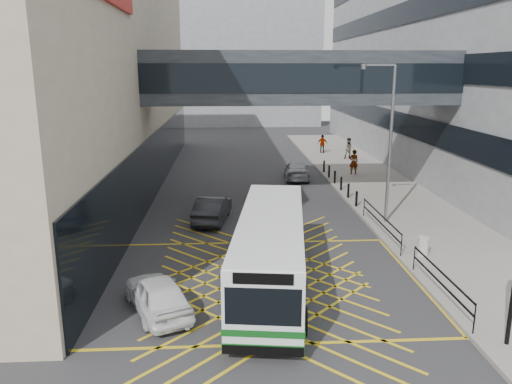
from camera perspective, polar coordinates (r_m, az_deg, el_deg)
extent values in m
plane|color=#333335|center=(19.60, 0.69, -10.25)|extent=(120.00, 120.00, 0.00)
cube|color=black|center=(34.69, -11.07, 3.68)|extent=(0.10, 41.50, 4.00)
cube|color=black|center=(44.06, 14.31, 8.28)|extent=(0.10, 43.50, 1.60)
cube|color=black|center=(43.88, 14.63, 13.48)|extent=(0.10, 43.50, 1.60)
cube|color=black|center=(44.05, 14.97, 18.68)|extent=(0.10, 43.50, 1.60)
cube|color=gray|center=(77.84, -4.00, 14.64)|extent=(28.00, 16.00, 18.00)
cube|color=#2B3035|center=(30.14, 4.94, 12.89)|extent=(20.00, 4.00, 3.00)
cube|color=black|center=(28.14, 5.54, 12.81)|extent=(19.50, 0.06, 1.60)
cube|color=black|center=(32.14, 4.42, 12.97)|extent=(19.50, 0.06, 1.60)
cube|color=gray|center=(35.31, 13.67, 0.54)|extent=(6.00, 54.00, 0.16)
cube|color=gold|center=(19.60, 0.69, -10.24)|extent=(12.00, 9.00, 0.01)
cube|color=silver|center=(18.49, 1.72, -6.60)|extent=(3.56, 10.21, 2.46)
cube|color=#0F4B16|center=(18.90, 1.69, -9.64)|extent=(3.60, 10.25, 0.31)
cube|color=#0F4B16|center=(18.71, 1.70, -8.29)|extent=(3.62, 10.26, 0.20)
cube|color=black|center=(18.90, 1.80, -5.11)|extent=(3.45, 8.96, 0.95)
cube|color=black|center=(13.84, 0.80, -12.96)|extent=(2.08, 0.34, 1.09)
cube|color=black|center=(13.47, 0.81, -9.89)|extent=(1.63, 0.27, 0.32)
cube|color=silver|center=(18.10, 1.75, -2.93)|extent=(3.53, 10.12, 0.09)
cube|color=black|center=(14.47, 0.78, -17.65)|extent=(2.27, 0.39, 0.27)
cube|color=black|center=(23.57, 2.23, -4.82)|extent=(2.27, 0.39, 0.27)
cylinder|color=black|center=(16.06, -3.06, -14.25)|extent=(0.37, 0.93, 0.91)
cylinder|color=black|center=(15.95, 5.41, -14.49)|extent=(0.37, 0.93, 0.91)
cylinder|color=black|center=(21.67, -1.01, -6.53)|extent=(0.37, 0.93, 0.91)
cylinder|color=black|center=(21.59, 5.09, -6.66)|extent=(0.37, 0.93, 0.91)
imported|color=white|center=(17.42, -11.19, -11.35)|extent=(3.26, 4.54, 1.34)
imported|color=black|center=(26.90, -5.01, -1.94)|extent=(2.43, 4.64, 1.38)
imported|color=#9CA0A4|center=(37.27, 4.67, 2.54)|extent=(2.19, 4.53, 1.37)
cylinder|color=slate|center=(26.39, 15.08, 5.08)|extent=(0.17, 0.17, 8.04)
cube|color=slate|center=(25.81, 13.95, 13.93)|extent=(1.61, 0.21, 0.10)
cylinder|color=slate|center=(25.54, 12.20, 13.84)|extent=(0.30, 0.30, 0.25)
cylinder|color=#ADA89E|center=(22.83, 18.55, -5.90)|extent=(0.47, 0.47, 0.81)
cube|color=black|center=(18.81, 20.42, -8.58)|extent=(0.05, 5.00, 0.05)
cube|color=black|center=(18.96, 20.31, -9.70)|extent=(0.05, 5.00, 0.05)
cube|color=black|center=(24.99, 14.10, -2.57)|extent=(0.05, 6.00, 0.05)
cube|color=black|center=(25.10, 14.05, -3.44)|extent=(0.05, 6.00, 0.05)
cylinder|color=black|center=(16.95, 23.69, -13.11)|extent=(0.04, 0.04, 1.00)
cylinder|color=black|center=(21.11, 17.63, -7.18)|extent=(0.04, 0.04, 1.00)
cylinder|color=black|center=(22.43, 16.28, -5.83)|extent=(0.04, 0.04, 1.00)
cylinder|color=black|center=(27.87, 12.24, -1.71)|extent=(0.04, 0.04, 1.00)
cylinder|color=black|center=(29.77, 11.41, -0.76)|extent=(0.14, 0.14, 0.90)
cylinder|color=black|center=(31.65, 10.51, 0.15)|extent=(0.14, 0.14, 0.90)
cylinder|color=black|center=(33.54, 9.71, 0.97)|extent=(0.14, 0.14, 0.90)
cylinder|color=black|center=(35.45, 9.00, 1.70)|extent=(0.14, 0.14, 0.90)
cylinder|color=black|center=(37.36, 8.36, 2.35)|extent=(0.14, 0.14, 0.90)
cylinder|color=black|center=(39.28, 7.78, 2.94)|extent=(0.14, 0.14, 0.90)
imported|color=gray|center=(38.68, 11.10, 3.38)|extent=(0.76, 0.55, 1.89)
imported|color=gray|center=(45.19, 10.61, 4.90)|extent=(0.95, 0.59, 1.88)
imported|color=gray|center=(48.22, 7.61, 5.47)|extent=(1.13, 0.87, 1.72)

